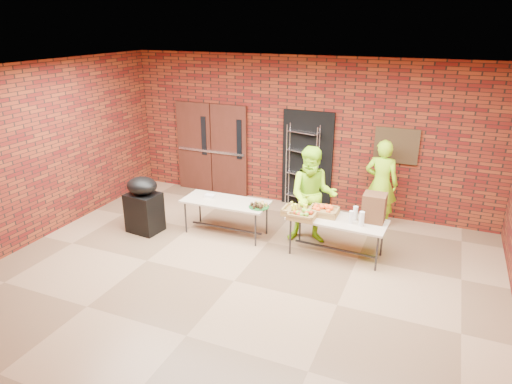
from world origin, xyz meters
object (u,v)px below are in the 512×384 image
Objects in this scene: table_right at (337,222)px; covered_grill at (144,205)px; wire_rack at (302,167)px; coffee_dispenser at (374,208)px; volunteer_woman at (381,184)px; table_left at (226,203)px; volunteer_man at (312,196)px.

covered_grill is at bearing -169.48° from table_right.
coffee_dispenser is at bearing -28.65° from wire_rack.
volunteer_woman is at bearing 32.39° from covered_grill.
covered_grill reaches higher than table_right.
volunteer_woman is at bearing 29.02° from table_left.
coffee_dispenser is at bearing 1.59° from table_left.
volunteer_woman reaches higher than coffee_dispenser.
coffee_dispenser is 4.27m from covered_grill.
wire_rack is 1.11× the size of table_left.
volunteer_man is at bearing 10.14° from table_left.
wire_rack reaches higher than volunteer_man.
table_left is 3.40× the size of coffee_dispenser.
coffee_dispenser is 0.28× the size of volunteer_woman.
wire_rack is at bearing 50.14° from covered_grill.
covered_grill is at bearing -162.15° from table_left.
wire_rack is 1.65m from volunteer_man.
wire_rack is at bearing 101.27° from volunteer_man.
volunteer_man is (-0.55, 0.34, 0.27)m from table_right.
covered_grill is (-2.41, -2.33, -0.37)m from wire_rack.
volunteer_woman is (-0.09, 1.39, -0.05)m from coffee_dispenser.
table_right is at bearing -41.81° from wire_rack.
covered_grill is at bearing -121.21° from wire_rack.
wire_rack is 2.23m from table_right.
coffee_dispenser is (0.57, 0.15, 0.30)m from table_right.
volunteer_man reaches higher than table_left.
wire_rack is 1.08× the size of table_right.
volunteer_man reaches higher than coffee_dispenser.
covered_grill is (-1.50, -0.51, -0.07)m from table_left.
volunteer_woman reaches higher than covered_grill.
volunteer_woman is (0.48, 1.54, 0.25)m from table_right.
volunteer_woman is (1.70, -0.30, -0.04)m from wire_rack.
coffee_dispenser is 1.14m from volunteer_man.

